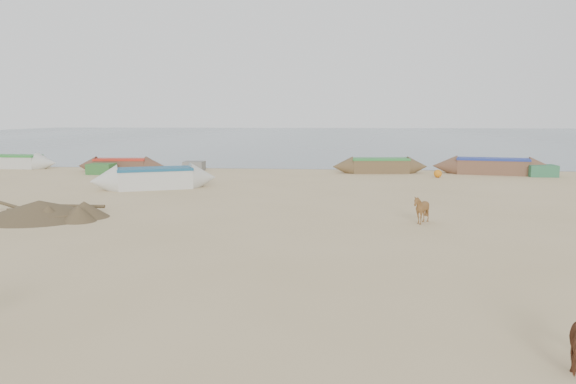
# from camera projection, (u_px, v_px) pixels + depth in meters

# --- Properties ---
(ground) EXTENTS (140.00, 140.00, 0.00)m
(ground) POSITION_uv_depth(u_px,v_px,m) (272.00, 255.00, 13.55)
(ground) COLOR tan
(ground) RESTS_ON ground
(sea) EXTENTS (160.00, 160.00, 0.00)m
(sea) POSITION_uv_depth(u_px,v_px,m) (332.00, 136.00, 94.43)
(sea) COLOR slate
(sea) RESTS_ON ground
(calf_front) EXTENTS (1.01, 0.95, 0.90)m
(calf_front) POSITION_uv_depth(u_px,v_px,m) (421.00, 209.00, 17.44)
(calf_front) COLOR brown
(calf_front) RESTS_ON ground
(near_canoe) EXTENTS (5.79, 3.70, 0.97)m
(near_canoe) POSITION_uv_depth(u_px,v_px,m) (155.00, 178.00, 25.86)
(near_canoe) COLOR beige
(near_canoe) RESTS_ON ground
(debris_pile) EXTENTS (5.06, 5.06, 0.56)m
(debris_pile) POSITION_uv_depth(u_px,v_px,m) (39.00, 209.00, 18.60)
(debris_pile) COLOR brown
(debris_pile) RESTS_ON ground
(waterline_canoes) EXTENTS (51.63, 4.10, 0.94)m
(waterline_canoes) POSITION_uv_depth(u_px,v_px,m) (404.00, 165.00, 33.27)
(waterline_canoes) COLOR beige
(waterline_canoes) RESTS_ON ground
(beach_clutter) EXTENTS (42.84, 4.53, 0.64)m
(beach_clutter) POSITION_uv_depth(u_px,v_px,m) (375.00, 169.00, 32.48)
(beach_clutter) COLOR #30652D
(beach_clutter) RESTS_ON ground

